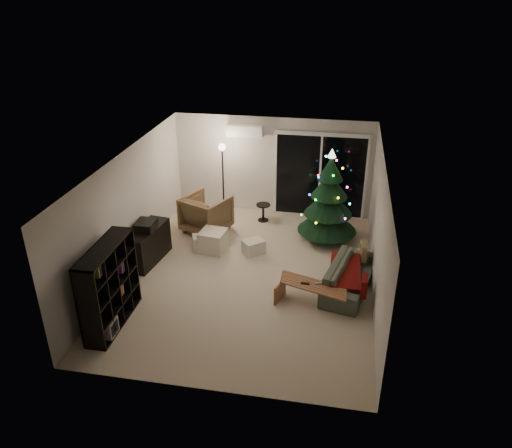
{
  "coord_description": "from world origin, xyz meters",
  "views": [
    {
      "loc": [
        1.73,
        -8.61,
        5.55
      ],
      "look_at": [
        0.1,
        0.3,
        1.05
      ],
      "focal_mm": 35.0,
      "sensor_mm": 36.0,
      "label": 1
    }
  ],
  "objects": [
    {
      "name": "remote_b",
      "position": [
        1.48,
        -0.7,
        0.42
      ],
      "size": [
        0.16,
        0.09,
        0.02
      ],
      "primitive_type": "cube",
      "rotation": [
        0.0,
        0.0,
        0.35
      ],
      "color": "slate",
      "rests_on": "coffee_table"
    },
    {
      "name": "room",
      "position": [
        0.46,
        1.49,
        1.02
      ],
      "size": [
        6.5,
        7.51,
        2.6
      ],
      "color": "beige",
      "rests_on": "ground"
    },
    {
      "name": "cushion_a",
      "position": [
        2.3,
        0.55,
        0.5
      ],
      "size": [
        0.14,
        0.37,
        0.36
      ],
      "primitive_type": "cube",
      "rotation": [
        0.0,
        0.0,
        0.09
      ],
      "color": "#827551",
      "rests_on": "sofa"
    },
    {
      "name": "coffee_table",
      "position": [
        1.38,
        -0.75,
        0.21
      ],
      "size": [
        1.38,
        0.84,
        0.41
      ],
      "primitive_type": null,
      "rotation": [
        0.0,
        0.0,
        -0.32
      ],
      "color": "#A55E3E",
      "rests_on": "floor"
    },
    {
      "name": "side_table",
      "position": [
        -0.14,
        2.62,
        0.22
      ],
      "size": [
        0.39,
        0.39,
        0.45
      ],
      "primitive_type": "cylinder",
      "rotation": [
        0.0,
        0.0,
        0.08
      ],
      "color": "black",
      "rests_on": "floor"
    },
    {
      "name": "sofa",
      "position": [
        2.05,
        -0.1,
        0.27
      ],
      "size": [
        1.15,
        2.0,
        0.55
      ],
      "primitive_type": "imported",
      "rotation": [
        0.0,
        0.0,
        1.34
      ],
      "color": "#4B5642",
      "rests_on": "floor"
    },
    {
      "name": "cushion_b",
      "position": [
        2.3,
        -0.75,
        0.5
      ],
      "size": [
        0.13,
        0.37,
        0.36
      ],
      "primitive_type": "cube",
      "rotation": [
        0.0,
        0.0,
        -0.07
      ],
      "color": "#4C0D0F",
      "rests_on": "sofa"
    },
    {
      "name": "media_cabinet",
      "position": [
        -2.25,
        0.21,
        0.39
      ],
      "size": [
        0.64,
        1.3,
        0.78
      ],
      "primitive_type": "cube",
      "rotation": [
        0.0,
        0.0,
        -0.14
      ],
      "color": "black",
      "rests_on": "floor"
    },
    {
      "name": "cardboard_box_a",
      "position": [
        -1.22,
        0.91,
        0.17
      ],
      "size": [
        0.56,
        0.5,
        0.33
      ],
      "primitive_type": "cube",
      "rotation": [
        0.0,
        0.0,
        0.36
      ],
      "color": "beige",
      "rests_on": "floor"
    },
    {
      "name": "armchair",
      "position": [
        -1.39,
        1.81,
        0.45
      ],
      "size": [
        1.29,
        1.3,
        0.91
      ],
      "primitive_type": "imported",
      "rotation": [
        0.0,
        0.0,
        2.73
      ],
      "color": "brown",
      "rests_on": "floor"
    },
    {
      "name": "cardboard_box_b",
      "position": [
        -0.07,
        0.94,
        0.16
      ],
      "size": [
        0.56,
        0.55,
        0.31
      ],
      "primitive_type": "cube",
      "rotation": [
        0.0,
        0.0,
        0.7
      ],
      "color": "beige",
      "rests_on": "floor"
    },
    {
      "name": "remote_a",
      "position": [
        1.23,
        -0.75,
        0.42
      ],
      "size": [
        0.16,
        0.05,
        0.02
      ],
      "primitive_type": "cube",
      "color": "black",
      "rests_on": "coffee_table"
    },
    {
      "name": "floor_lamp",
      "position": [
        -1.14,
        2.56,
        0.96
      ],
      "size": [
        0.31,
        0.31,
        1.93
      ],
      "primitive_type": "cylinder",
      "color": "black",
      "rests_on": "floor"
    },
    {
      "name": "stereo",
      "position": [
        -2.25,
        0.21,
        0.86
      ],
      "size": [
        0.4,
        0.47,
        0.17
      ],
      "primitive_type": "cube",
      "color": "black",
      "rests_on": "media_cabinet"
    },
    {
      "name": "christmas_tree",
      "position": [
        1.49,
        1.87,
        1.11
      ],
      "size": [
        1.75,
        1.75,
        2.21
      ],
      "primitive_type": "cone",
      "rotation": [
        0.0,
        0.0,
        0.34
      ],
      "color": "#144121",
      "rests_on": "floor"
    },
    {
      "name": "sofa_throw",
      "position": [
        1.95,
        -0.1,
        0.4
      ],
      "size": [
        0.59,
        1.35,
        0.05
      ],
      "primitive_type": "cube",
      "color": "#4C0D0F",
      "rests_on": "sofa"
    },
    {
      "name": "ottoman",
      "position": [
        -0.98,
        0.89,
        0.24
      ],
      "size": [
        0.61,
        0.61,
        0.49
      ],
      "primitive_type": "cube",
      "rotation": [
        0.0,
        0.0,
        -0.13
      ],
      "color": "silver",
      "rests_on": "floor"
    },
    {
      "name": "bookshelf",
      "position": [
        -2.25,
        -1.97,
        0.77
      ],
      "size": [
        0.64,
        1.58,
        1.53
      ],
      "primitive_type": null,
      "rotation": [
        0.0,
        0.0,
        0.17
      ],
      "color": "black",
      "rests_on": "floor"
    }
  ]
}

